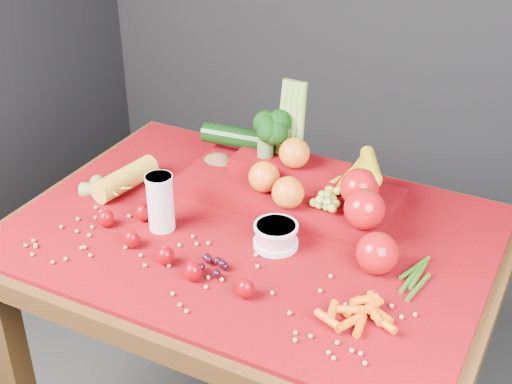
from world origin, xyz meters
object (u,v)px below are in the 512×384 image
at_px(milk_glass, 160,201).
at_px(produce_mound, 302,183).
at_px(table, 252,267).
at_px(yogurt_bowl, 276,235).

distance_m(milk_glass, produce_mound, 0.34).
bearing_deg(milk_glass, table, 25.11).
bearing_deg(produce_mound, yogurt_bowl, -83.35).
relative_size(table, yogurt_bowl, 11.13).
height_order(yogurt_bowl, produce_mound, produce_mound).
distance_m(table, produce_mound, 0.23).
distance_m(yogurt_bowl, produce_mound, 0.19).
xyz_separation_m(table, milk_glass, (-0.18, -0.09, 0.18)).
distance_m(milk_glass, yogurt_bowl, 0.27).
bearing_deg(yogurt_bowl, produce_mound, 96.65).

